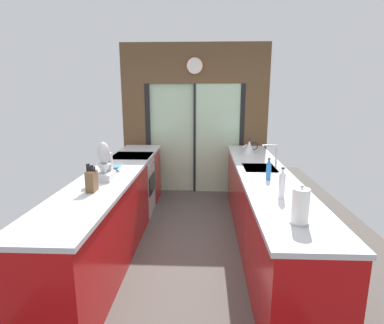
% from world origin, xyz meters
% --- Properties ---
extents(ground_plane, '(5.04, 7.60, 0.02)m').
position_xyz_m(ground_plane, '(0.00, 0.60, -0.01)').
color(ground_plane, '#4C4742').
extents(back_wall_unit, '(2.64, 0.12, 2.70)m').
position_xyz_m(back_wall_unit, '(0.00, 2.40, 1.52)').
color(back_wall_unit, brown).
rests_on(back_wall_unit, ground_plane).
extents(left_counter_run, '(0.62, 3.80, 0.92)m').
position_xyz_m(left_counter_run, '(-0.91, 0.13, 0.47)').
color(left_counter_run, '#AD0C0F').
rests_on(left_counter_run, ground_plane).
extents(right_counter_run, '(0.62, 3.80, 0.92)m').
position_xyz_m(right_counter_run, '(0.91, 0.30, 0.46)').
color(right_counter_run, '#AD0C0F').
rests_on(right_counter_run, ground_plane).
extents(sink_faucet, '(0.19, 0.02, 0.30)m').
position_xyz_m(sink_faucet, '(1.06, 0.55, 1.11)').
color(sink_faucet, '#B7BABC').
rests_on(sink_faucet, right_counter_run).
extents(oven_range, '(0.60, 0.60, 0.92)m').
position_xyz_m(oven_range, '(-0.91, 1.25, 0.46)').
color(oven_range, '#B7BABC').
rests_on(oven_range, ground_plane).
extents(mixing_bowl, '(0.16, 0.16, 0.06)m').
position_xyz_m(mixing_bowl, '(-0.89, 0.31, 0.95)').
color(mixing_bowl, teal).
rests_on(mixing_bowl, left_counter_run).
extents(knife_block, '(0.09, 0.14, 0.27)m').
position_xyz_m(knife_block, '(-0.89, -0.48, 1.03)').
color(knife_block, brown).
rests_on(knife_block, left_counter_run).
extents(stand_mixer, '(0.17, 0.27, 0.42)m').
position_xyz_m(stand_mixer, '(-0.89, -0.08, 1.08)').
color(stand_mixer, '#B7BABC').
rests_on(stand_mixer, left_counter_run).
extents(kettle, '(0.25, 0.16, 0.22)m').
position_xyz_m(kettle, '(0.89, 1.54, 1.02)').
color(kettle, '#B7BABC').
rests_on(kettle, right_counter_run).
extents(soap_bottle_near, '(0.06, 0.06, 0.29)m').
position_xyz_m(soap_bottle_near, '(0.89, -0.61, 1.05)').
color(soap_bottle_near, silver).
rests_on(soap_bottle_near, right_counter_run).
extents(soap_bottle_far, '(0.05, 0.05, 0.24)m').
position_xyz_m(soap_bottle_far, '(0.89, 0.00, 1.02)').
color(soap_bottle_far, '#286BB7').
rests_on(soap_bottle_far, right_counter_run).
extents(paper_towel_roll, '(0.14, 0.14, 0.29)m').
position_xyz_m(paper_towel_roll, '(0.89, -1.16, 1.05)').
color(paper_towel_roll, '#B7BABC').
rests_on(paper_towel_roll, right_counter_run).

